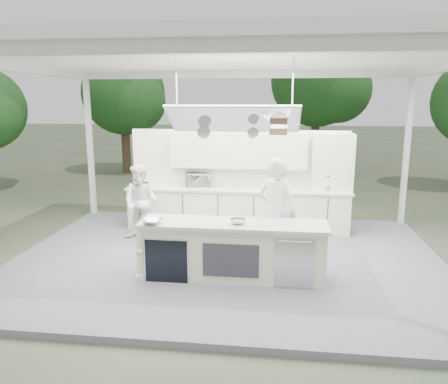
# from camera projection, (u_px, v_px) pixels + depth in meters

# --- Properties ---
(ground) EXTENTS (90.00, 90.00, 0.00)m
(ground) POSITION_uv_depth(u_px,v_px,m) (227.00, 263.00, 8.29)
(ground) COLOR #515A3E
(ground) RESTS_ON ground
(stage_deck) EXTENTS (8.00, 6.00, 0.12)m
(stage_deck) POSITION_uv_depth(u_px,v_px,m) (227.00, 260.00, 8.28)
(stage_deck) COLOR slate
(stage_deck) RESTS_ON ground
(tent) EXTENTS (8.20, 6.20, 3.86)m
(tent) POSITION_uv_depth(u_px,v_px,m) (228.00, 60.00, 7.51)
(tent) COLOR white
(tent) RESTS_ON ground
(demo_island) EXTENTS (3.10, 0.79, 0.95)m
(demo_island) POSITION_uv_depth(u_px,v_px,m) (232.00, 250.00, 7.26)
(demo_island) COLOR beige
(demo_island) RESTS_ON stage_deck
(back_counter) EXTENTS (5.08, 0.72, 0.95)m
(back_counter) POSITION_uv_depth(u_px,v_px,m) (237.00, 208.00, 10.01)
(back_counter) COLOR beige
(back_counter) RESTS_ON stage_deck
(back_wall_unit) EXTENTS (5.05, 0.48, 2.25)m
(back_wall_unit) POSITION_uv_depth(u_px,v_px,m) (258.00, 165.00, 9.96)
(back_wall_unit) COLOR beige
(back_wall_unit) RESTS_ON stage_deck
(tree_cluster) EXTENTS (19.55, 9.40, 5.85)m
(tree_cluster) POSITION_uv_depth(u_px,v_px,m) (253.00, 93.00, 17.11)
(tree_cluster) COLOR #483424
(tree_cluster) RESTS_ON ground
(head_chef) EXTENTS (0.84, 0.70, 1.96)m
(head_chef) POSITION_uv_depth(u_px,v_px,m) (277.00, 213.00, 7.66)
(head_chef) COLOR white
(head_chef) RESTS_ON stage_deck
(sous_chef) EXTENTS (0.87, 0.73, 1.61)m
(sous_chef) POSITION_uv_depth(u_px,v_px,m) (141.00, 202.00, 9.20)
(sous_chef) COLOR white
(sous_chef) RESTS_ON stage_deck
(toaster_oven) EXTENTS (0.64, 0.52, 0.30)m
(toaster_oven) POSITION_uv_depth(u_px,v_px,m) (198.00, 179.00, 10.17)
(toaster_oven) COLOR silver
(toaster_oven) RESTS_ON back_counter
(bowl_large) EXTENTS (0.37, 0.37, 0.08)m
(bowl_large) POSITION_uv_depth(u_px,v_px,m) (152.00, 222.00, 7.08)
(bowl_large) COLOR silver
(bowl_large) RESTS_ON demo_island
(bowl_small) EXTENTS (0.28, 0.28, 0.08)m
(bowl_small) POSITION_uv_depth(u_px,v_px,m) (238.00, 221.00, 7.09)
(bowl_small) COLOR silver
(bowl_small) RESTS_ON demo_island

